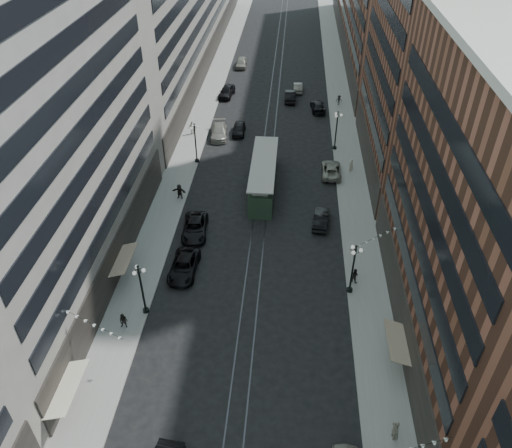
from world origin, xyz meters
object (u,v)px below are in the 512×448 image
(lamppost_sw_mid, at_px, (195,142))
(car_7, at_px, (195,228))
(car_10, at_px, (321,219))
(car_12, at_px, (318,106))
(lamppost_sw_far, at_px, (142,288))
(car_14, at_px, (298,87))
(car_extra_1, at_px, (290,96))
(car_8, at_px, (219,131))
(car_11, at_px, (331,170))
(pedestrian_2, at_px, (124,321))
(pedestrian_4, at_px, (395,431))
(car_extra_0, at_px, (241,63))
(car_13, at_px, (239,129))
(pedestrian_8, at_px, (351,165))
(lamppost_se_mid, at_px, (336,129))
(pedestrian_7, at_px, (354,275))
(car_2, at_px, (184,266))
(pedestrian_5, at_px, (179,191))
(streetcar, at_px, (263,177))
(lamppost_se_far, at_px, (353,268))
(car_9, at_px, (227,91))
(pedestrian_6, at_px, (192,128))
(pedestrian_9, at_px, (339,100))

(lamppost_sw_mid, distance_m, car_7, 15.54)
(lamppost_sw_mid, xyz_separation_m, car_7, (2.40, -15.17, -2.33))
(car_10, xyz_separation_m, car_12, (0.39, 30.35, 0.01))
(lamppost_sw_far, bearing_deg, car_12, 69.91)
(car_14, bearing_deg, car_extra_1, 72.85)
(car_8, distance_m, car_11, 18.29)
(lamppost_sw_far, distance_m, pedestrian_2, 3.22)
(pedestrian_4, bearing_deg, car_extra_0, 6.64)
(car_13, xyz_separation_m, pedestrian_8, (15.44, -9.95, 0.38))
(pedestrian_8, bearing_deg, pedestrian_4, 51.90)
(pedestrian_2, height_order, car_11, pedestrian_2)
(pedestrian_4, bearing_deg, pedestrian_8, -6.67)
(car_11, bearing_deg, pedestrian_8, -165.88)
(car_14, height_order, pedestrian_8, pedestrian_8)
(lamppost_se_mid, relative_size, car_11, 1.07)
(pedestrian_7, bearing_deg, pedestrian_4, 128.64)
(pedestrian_2, bearing_deg, pedestrian_8, 54.43)
(car_2, height_order, pedestrian_5, pedestrian_5)
(pedestrian_4, xyz_separation_m, car_extra_0, (-18.12, 74.26, -0.26))
(streetcar, height_order, car_extra_0, streetcar)
(car_13, xyz_separation_m, car_extra_0, (-2.43, 27.90, 0.09))
(pedestrian_8, bearing_deg, car_11, -24.88)
(pedestrian_4, relative_size, car_extra_0, 0.38)
(car_10, xyz_separation_m, pedestrian_7, (2.90, -9.10, 0.19))
(lamppost_se_far, xyz_separation_m, pedestrian_2, (-19.78, -5.94, -2.17))
(car_7, relative_size, car_11, 1.08)
(lamppost_se_far, bearing_deg, streetcar, 117.96)
(car_13, distance_m, car_extra_1, 14.53)
(car_7, relative_size, car_9, 1.08)
(pedestrian_6, distance_m, pedestrian_7, 36.28)
(pedestrian_5, bearing_deg, lamppost_sw_far, -77.53)
(lamppost_sw_far, bearing_deg, pedestrian_4, -27.33)
(streetcar, relative_size, pedestrian_2, 8.59)
(car_2, relative_size, car_14, 1.29)
(pedestrian_4, xyz_separation_m, car_13, (-15.69, 46.36, -0.35))
(car_10, relative_size, pedestrian_5, 2.41)
(lamppost_sw_mid, xyz_separation_m, car_extra_1, (11.95, 21.41, -2.28))
(lamppost_sw_mid, xyz_separation_m, pedestrian_9, (19.82, 20.05, -2.16))
(pedestrian_2, bearing_deg, car_extra_1, 77.33)
(car_12, xyz_separation_m, pedestrian_8, (3.74, -18.94, 0.37))
(lamppost_sw_mid, bearing_deg, car_7, -81.01)
(lamppost_sw_far, xyz_separation_m, pedestrian_4, (20.39, -10.54, -2.01))
(lamppost_se_mid, bearing_deg, pedestrian_8, -74.19)
(car_8, distance_m, pedestrian_5, 16.59)
(car_2, bearing_deg, pedestrian_7, 0.51)
(pedestrian_5, bearing_deg, lamppost_se_mid, 46.67)
(streetcar, height_order, pedestrian_7, streetcar)
(car_14, bearing_deg, car_2, 76.68)
(car_2, bearing_deg, lamppost_sw_mid, 97.73)
(car_extra_1, bearing_deg, car_7, 75.29)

